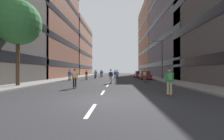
{
  "coord_description": "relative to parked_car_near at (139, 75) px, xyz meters",
  "views": [
    {
      "loc": [
        1.05,
        -8.07,
        1.58
      ],
      "look_at": [
        0.0,
        21.64,
        1.72
      ],
      "focal_mm": 24.46,
      "sensor_mm": 36.0,
      "label": 1
    }
  ],
  "objects": [
    {
      "name": "skater_9",
      "position": [
        -5.81,
        -16.78,
        0.32
      ],
      "size": [
        0.54,
        0.91,
        1.78
      ],
      "color": "brown",
      "rests_on": "ground_plane"
    },
    {
      "name": "sidewalk_left",
      "position": [
        -14.9,
        0.13,
        -0.63
      ],
      "size": [
        3.2,
        67.33,
        0.14
      ],
      "primitive_type": "cube",
      "color": "gray",
      "rests_on": "ground_plane"
    },
    {
      "name": "building_left_mid",
      "position": [
        -23.19,
        -0.83,
        16.78
      ],
      "size": [
        13.5,
        20.87,
        34.77
      ],
      "color": "brown",
      "rests_on": "ground_plane"
    },
    {
      "name": "skater_4",
      "position": [
        -5.48,
        -3.52,
        0.29
      ],
      "size": [
        0.56,
        0.92,
        1.78
      ],
      "color": "brown",
      "rests_on": "ground_plane"
    },
    {
      "name": "skater_3",
      "position": [
        -1.35,
        -14.95,
        0.32
      ],
      "size": [
        0.55,
        0.92,
        1.78
      ],
      "color": "brown",
      "rests_on": "ground_plane"
    },
    {
      "name": "skater_0",
      "position": [
        -1.7,
        -25.73,
        0.32
      ],
      "size": [
        0.56,
        0.92,
        1.78
      ],
      "color": "brown",
      "rests_on": "ground_plane"
    },
    {
      "name": "parked_car_mid",
      "position": [
        0.0,
        -7.4,
        0.0
      ],
      "size": [
        1.82,
        4.4,
        1.52
      ],
      "color": "maroon",
      "rests_on": "ground_plane"
    },
    {
      "name": "skater_2",
      "position": [
        -10.55,
        3.86,
        0.32
      ],
      "size": [
        0.55,
        0.91,
        1.78
      ],
      "color": "brown",
      "rests_on": "ground_plane"
    },
    {
      "name": "street_tree_near",
      "position": [
        -14.9,
        -20.68,
        5.69
      ],
      "size": [
        4.46,
        4.46,
        8.5
      ],
      "color": "#4C3823",
      "rests_on": "sidewalk_left"
    },
    {
      "name": "streetlamp_right",
      "position": [
        2.11,
        -9.74,
        3.44
      ],
      "size": [
        2.13,
        0.3,
        6.5
      ],
      "color": "#3F3F44",
      "rests_on": "sidewalk_right"
    },
    {
      "name": "building_right_far",
      "position": [
        11.08,
        22.26,
        12.46
      ],
      "size": [
        13.5,
        22.13,
        26.13
      ],
      "color": "#9E6B51",
      "rests_on": "ground_plane"
    },
    {
      "name": "sidewalk_right",
      "position": [
        2.8,
        0.13,
        -0.63
      ],
      "size": [
        3.2,
        67.33,
        0.14
      ],
      "primitive_type": "cube",
      "color": "gray",
      "rests_on": "ground_plane"
    },
    {
      "name": "skater_11",
      "position": [
        -10.31,
        -9.57,
        0.32
      ],
      "size": [
        0.56,
        0.92,
        1.78
      ],
      "color": "brown",
      "rests_on": "ground_plane"
    },
    {
      "name": "skater_8",
      "position": [
        -12.5,
        -11.85,
        0.29
      ],
      "size": [
        0.57,
        0.92,
        1.78
      ],
      "color": "brown",
      "rests_on": "ground_plane"
    },
    {
      "name": "ground_plane",
      "position": [
        -6.05,
        -2.93,
        -0.7
      ],
      "size": [
        146.91,
        146.91,
        0.0
      ],
      "primitive_type": "plane",
      "color": "#28282B"
    },
    {
      "name": "skater_1",
      "position": [
        -8.84,
        -21.92,
        0.32
      ],
      "size": [
        0.57,
        0.92,
        1.78
      ],
      "color": "brown",
      "rests_on": "ground_plane"
    },
    {
      "name": "lane_markings",
      "position": [
        -6.05,
        -1.91,
        -0.7
      ],
      "size": [
        0.16,
        57.2,
        0.01
      ],
      "color": "silver",
      "rests_on": "ground_plane"
    },
    {
      "name": "skater_7",
      "position": [
        -9.55,
        -4.42,
        0.32
      ],
      "size": [
        0.56,
        0.92,
        1.78
      ],
      "color": "brown",
      "rests_on": "ground_plane"
    },
    {
      "name": "skater_10",
      "position": [
        -9.07,
        4.75,
        0.32
      ],
      "size": [
        0.56,
        0.92,
        1.78
      ],
      "color": "brown",
      "rests_on": "ground_plane"
    },
    {
      "name": "building_right_mid",
      "position": [
        11.08,
        -0.83,
        9.86
      ],
      "size": [
        13.5,
        23.3,
        20.94
      ],
      "color": "slate",
      "rests_on": "ground_plane"
    },
    {
      "name": "building_left_far",
      "position": [
        -23.19,
        22.26,
        9.09
      ],
      "size": [
        13.5,
        23.01,
        19.4
      ],
      "color": "#9E6B51",
      "rests_on": "ground_plane"
    },
    {
      "name": "skater_6",
      "position": [
        -5.04,
        -8.55,
        0.32
      ],
      "size": [
        0.53,
        0.9,
        1.78
      ],
      "color": "brown",
      "rests_on": "ground_plane"
    },
    {
      "name": "parked_car_near",
      "position": [
        0.0,
        0.0,
        0.0
      ],
      "size": [
        1.82,
        4.4,
        1.52
      ],
      "color": "maroon",
      "rests_on": "ground_plane"
    },
    {
      "name": "skater_5",
      "position": [
        -8.99,
        1.5,
        0.29
      ],
      "size": [
        0.57,
        0.92,
        1.78
      ],
      "color": "brown",
      "rests_on": "ground_plane"
    }
  ]
}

